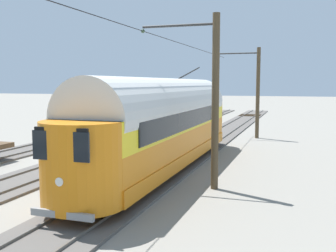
# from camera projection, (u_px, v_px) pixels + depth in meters

# --- Properties ---
(ground_plane) EXTENTS (220.00, 220.00, 0.00)m
(ground_plane) POSITION_uv_depth(u_px,v_px,m) (91.00, 158.00, 21.76)
(ground_plane) COLOR gray
(track_streetcar_siding) EXTENTS (2.80, 80.00, 0.18)m
(track_streetcar_siding) POSITION_uv_depth(u_px,v_px,m) (176.00, 161.00, 20.52)
(track_streetcar_siding) COLOR #56514C
(track_streetcar_siding) RESTS_ON ground
(track_adjacent_siding) EXTENTS (2.80, 80.00, 0.18)m
(track_adjacent_siding) POSITION_uv_depth(u_px,v_px,m) (94.00, 156.00, 22.05)
(track_adjacent_siding) COLOR #56514C
(track_adjacent_siding) RESTS_ON ground
(track_third_siding) EXTENTS (2.80, 80.00, 0.18)m
(track_third_siding) POSITION_uv_depth(u_px,v_px,m) (22.00, 151.00, 23.59)
(track_third_siding) COLOR #56514C
(track_third_siding) RESTS_ON ground
(vintage_streetcar) EXTENTS (2.65, 17.19, 4.88)m
(vintage_streetcar) POSITION_uv_depth(u_px,v_px,m) (165.00, 122.00, 18.57)
(vintage_streetcar) COLOR orange
(vintage_streetcar) RESTS_ON ground
(catenary_pole_foreground) EXTENTS (3.16, 0.28, 6.67)m
(catenary_pole_foreground) POSITION_uv_depth(u_px,v_px,m) (256.00, 91.00, 29.24)
(catenary_pole_foreground) COLOR #4C3D28
(catenary_pole_foreground) RESTS_ON ground
(catenary_pole_mid_near) EXTENTS (3.16, 0.28, 6.67)m
(catenary_pole_mid_near) POSITION_uv_depth(u_px,v_px,m) (213.00, 98.00, 15.06)
(catenary_pole_mid_near) COLOR #4C3D28
(catenary_pole_mid_near) RESTS_ON ground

